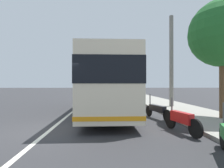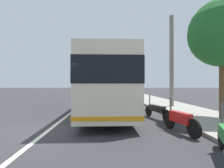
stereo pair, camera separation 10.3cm
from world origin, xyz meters
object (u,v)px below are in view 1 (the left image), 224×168
at_px(roadside_tree_near_camera, 223,34).
at_px(utility_pole, 171,62).
at_px(motorcycle_nearest_curb, 181,120).
at_px(motorcycle_mid_row, 157,110).
at_px(car_behind_bus, 87,89).
at_px(coach_bus, 106,83).
at_px(car_side_street, 107,90).

height_order(roadside_tree_near_camera, utility_pole, utility_pole).
relative_size(motorcycle_nearest_curb, utility_pole, 0.29).
xyz_separation_m(motorcycle_mid_row, roadside_tree_near_camera, (-0.64, -3.12, 3.82)).
relative_size(car_behind_bus, roadside_tree_near_camera, 0.71).
height_order(coach_bus, utility_pole, utility_pole).
bearing_deg(roadside_tree_near_camera, car_side_street, 11.63).
relative_size(car_side_street, car_behind_bus, 1.01).
xyz_separation_m(coach_bus, car_side_street, (23.37, -0.20, -1.21)).
xyz_separation_m(motorcycle_mid_row, utility_pole, (4.42, -2.39, 3.09)).
bearing_deg(car_side_street, motorcycle_nearest_curb, -171.77).
bearing_deg(coach_bus, utility_pole, -73.44).
bearing_deg(car_behind_bus, coach_bus, 3.64).
bearing_deg(car_side_street, car_behind_bus, 21.77).
bearing_deg(motorcycle_mid_row, motorcycle_nearest_curb, 166.91).
xyz_separation_m(motorcycle_nearest_curb, car_behind_bus, (45.05, 7.89, 0.20)).
distance_m(coach_bus, car_behind_bus, 39.78).
bearing_deg(coach_bus, car_behind_bus, 6.85).
xyz_separation_m(motorcycle_mid_row, car_side_street, (26.24, 2.41, 0.23)).
xyz_separation_m(car_side_street, roadside_tree_near_camera, (-26.88, -5.53, 3.59)).
bearing_deg(utility_pole, coach_bus, 107.17).
relative_size(coach_bus, car_behind_bus, 2.84).
xyz_separation_m(motorcycle_nearest_curb, car_side_street, (29.00, 2.52, 0.21)).
relative_size(motorcycle_mid_row, roadside_tree_near_camera, 0.38).
relative_size(car_side_street, roadside_tree_near_camera, 0.72).
relative_size(coach_bus, car_side_street, 2.82).
bearing_deg(coach_bus, roadside_tree_near_camera, -122.08).
distance_m(coach_bus, motorcycle_nearest_curb, 6.41).
relative_size(motorcycle_mid_row, utility_pole, 0.32).
relative_size(car_side_street, utility_pole, 0.60).
distance_m(coach_bus, motorcycle_mid_row, 4.14).
xyz_separation_m(coach_bus, roadside_tree_near_camera, (-3.51, -5.74, 2.38)).
bearing_deg(motorcycle_nearest_curb, car_behind_bus, -2.83).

